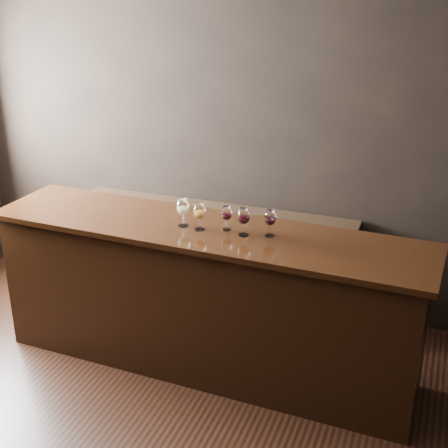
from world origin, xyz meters
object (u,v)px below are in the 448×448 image
(bar_counter, at_px, (206,301))
(glass_red_a, at_px, (227,214))
(glass_white, at_px, (183,208))
(back_bar_shelf, at_px, (213,257))
(glass_red_b, at_px, (244,217))
(glass_red_c, at_px, (270,218))
(glass_amber, at_px, (199,212))

(bar_counter, distance_m, glass_red_a, 0.72)
(glass_white, bearing_deg, back_bar_shelf, 98.72)
(bar_counter, height_order, back_bar_shelf, bar_counter)
(glass_red_b, bearing_deg, glass_red_a, 160.76)
(bar_counter, distance_m, glass_white, 0.74)
(bar_counter, height_order, glass_red_c, glass_red_c)
(glass_red_b, bearing_deg, bar_counter, 175.23)
(glass_white, relative_size, glass_red_c, 1.07)
(glass_amber, height_order, glass_red_a, glass_amber)
(glass_white, bearing_deg, bar_counter, 6.14)
(bar_counter, xyz_separation_m, glass_red_b, (0.30, -0.02, 0.72))
(glass_white, height_order, glass_red_c, glass_white)
(glass_amber, bearing_deg, glass_white, 170.86)
(bar_counter, relative_size, glass_amber, 15.63)
(back_bar_shelf, bearing_deg, glass_red_a, -62.90)
(glass_red_a, relative_size, glass_red_b, 0.88)
(back_bar_shelf, bearing_deg, glass_red_b, -57.51)
(glass_red_a, height_order, glass_red_c, glass_red_c)
(glass_white, xyz_separation_m, glass_red_c, (0.63, 0.04, -0.01))
(back_bar_shelf, height_order, glass_red_b, glass_red_b)
(glass_red_a, bearing_deg, glass_amber, -160.02)
(bar_counter, bearing_deg, glass_red_c, 5.56)
(bar_counter, height_order, glass_amber, glass_amber)
(bar_counter, bearing_deg, glass_red_b, -2.57)
(glass_amber, distance_m, glass_red_c, 0.49)
(back_bar_shelf, distance_m, glass_amber, 1.28)
(glass_white, distance_m, glass_red_c, 0.63)
(glass_white, relative_size, glass_red_a, 1.16)
(back_bar_shelf, distance_m, glass_red_b, 1.38)
(glass_red_a, height_order, glass_red_b, glass_red_b)
(back_bar_shelf, xyz_separation_m, glass_white, (0.14, -0.93, 0.82))
(back_bar_shelf, distance_m, glass_red_a, 1.28)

